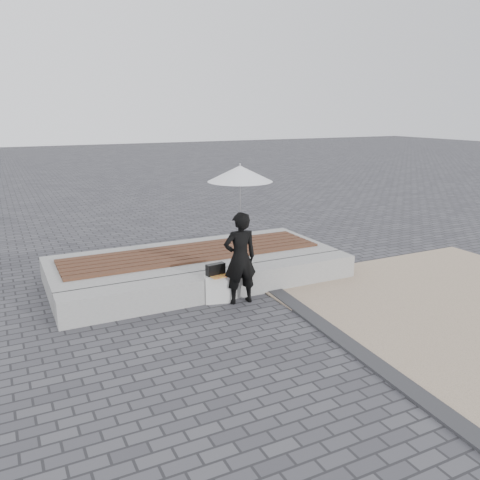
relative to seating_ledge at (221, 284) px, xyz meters
name	(u,v)px	position (x,y,z in m)	size (l,w,h in m)	color
ground	(270,335)	(0.00, -1.60, -0.20)	(80.00, 80.00, 0.00)	#47474C
terrazzo_zone	(470,306)	(3.20, -2.10, -0.19)	(5.00, 5.00, 0.02)	tan
edging_band	(340,338)	(0.75, -2.10, -0.18)	(0.25, 5.20, 0.04)	#313134
seating_ledge	(221,284)	(0.00, 0.00, 0.00)	(5.00, 0.45, 0.40)	#AAA9A5
timber_platform	(193,264)	(0.00, 1.20, 0.00)	(5.00, 2.00, 0.40)	#A5A5A1
timber_decking	(193,252)	(0.00, 1.20, 0.22)	(4.60, 1.20, 0.04)	brown
woman	(240,258)	(0.16, -0.37, 0.52)	(0.52, 0.34, 1.43)	black
parasol	(240,174)	(0.16, -0.37, 1.80)	(0.95, 0.95, 1.22)	#A8A8AC
handbag	(216,270)	(-0.16, -0.17, 0.31)	(0.30, 0.11, 0.21)	black
canvas_tote	(218,289)	(-0.14, -0.22, 0.02)	(0.41, 0.17, 0.44)	silver
magazine	(219,276)	(-0.14, -0.27, 0.24)	(0.28, 0.20, 0.01)	#D7373E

